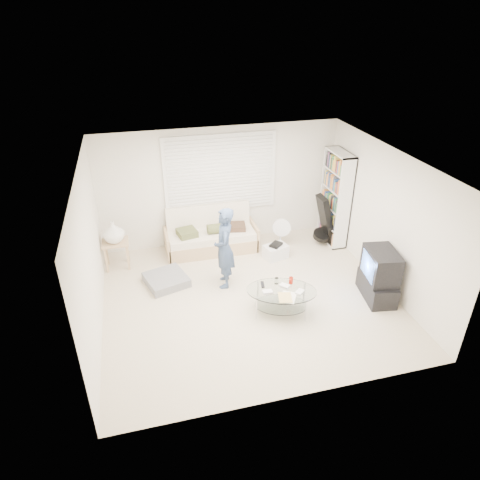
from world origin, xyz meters
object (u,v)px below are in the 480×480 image
object	(u,v)px
futon_sofa	(211,237)
tv_unit	(379,275)
coffee_table	(282,294)
bookshelf	(335,198)

from	to	relation	value
futon_sofa	tv_unit	bearing A→B (deg)	-43.69
futon_sofa	coffee_table	size ratio (longest dim) A/B	1.42
futon_sofa	coffee_table	bearing A→B (deg)	-72.73
futon_sofa	coffee_table	world-z (taller)	futon_sofa
bookshelf	tv_unit	size ratio (longest dim) A/B	2.16
bookshelf	coffee_table	bearing A→B (deg)	-132.21
futon_sofa	tv_unit	distance (m)	3.46
bookshelf	futon_sofa	bearing A→B (deg)	174.21
tv_unit	coffee_table	xyz separation A→B (m)	(-1.77, 0.03, -0.10)
futon_sofa	bookshelf	distance (m)	2.73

